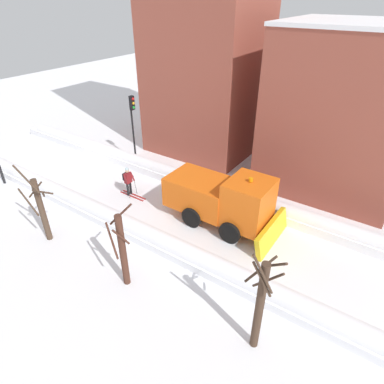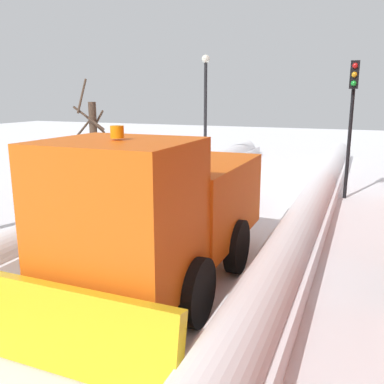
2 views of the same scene
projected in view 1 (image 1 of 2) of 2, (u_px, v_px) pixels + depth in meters
name	position (u px, v px, depth m)	size (l,w,h in m)	color
ground_plane	(192.00, 218.00, 17.52)	(80.00, 80.00, 0.00)	white
snowbank_left	(218.00, 190.00, 19.22)	(1.10, 36.00, 0.95)	white
snowbank_right	(159.00, 241.00, 15.45)	(1.10, 36.00, 0.90)	white
building_brick_mid	(343.00, 110.00, 18.63)	(7.29, 7.60, 9.15)	brown
plow_truck	(223.00, 199.00, 16.44)	(3.20, 5.98, 3.12)	orange
skier	(128.00, 180.00, 19.05)	(0.62, 1.80, 1.81)	black
traffic_light_pole	(133.00, 117.00, 21.68)	(0.28, 0.42, 4.66)	black
bare_tree_near	(41.00, 208.00, 15.13)	(1.19, 1.35, 4.16)	#4C392B
bare_tree_mid	(122.00, 250.00, 12.74)	(1.09, 1.00, 3.79)	#4C2B20
bare_tree_far	(260.00, 304.00, 10.22)	(0.85, 1.18, 4.16)	#453124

